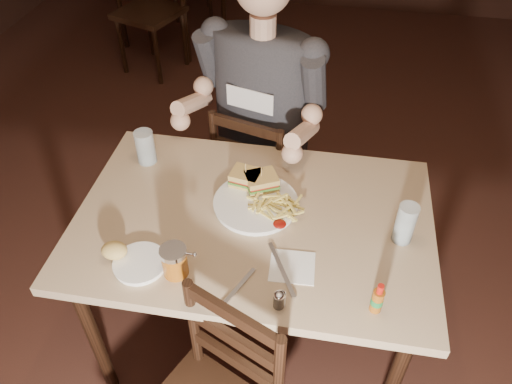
% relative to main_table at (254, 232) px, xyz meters
% --- Properties ---
extents(room_shell, '(7.00, 7.00, 7.00)m').
position_rel_main_table_xyz_m(room_shell, '(0.12, 0.35, 0.71)').
color(room_shell, black).
rests_on(room_shell, ground).
extents(main_table, '(1.29, 0.87, 0.77)m').
position_rel_main_table_xyz_m(main_table, '(0.00, 0.00, 0.00)').
color(main_table, tan).
rests_on(main_table, ground).
extents(chair_far, '(0.49, 0.52, 0.86)m').
position_rel_main_table_xyz_m(chair_far, '(-0.08, 0.63, -0.27)').
color(chair_far, black).
rests_on(chair_far, ground).
extents(bg_chair_near, '(0.57, 0.60, 0.95)m').
position_rel_main_table_xyz_m(bg_chair_near, '(-1.26, 2.30, -0.22)').
color(bg_chair_near, black).
rests_on(bg_chair_near, ground).
extents(diner, '(0.70, 0.60, 1.03)m').
position_rel_main_table_xyz_m(diner, '(-0.09, 0.58, 0.26)').
color(diner, '#302E33').
rests_on(diner, chair_far).
extents(dinner_plate, '(0.31, 0.31, 0.02)m').
position_rel_main_table_xyz_m(dinner_plate, '(-0.00, 0.06, 0.08)').
color(dinner_plate, white).
rests_on(dinner_plate, main_table).
extents(sandwich_left, '(0.12, 0.11, 0.10)m').
position_rel_main_table_xyz_m(sandwich_left, '(-0.06, 0.15, 0.14)').
color(sandwich_left, tan).
rests_on(sandwich_left, dinner_plate).
extents(sandwich_right, '(0.14, 0.14, 0.10)m').
position_rel_main_table_xyz_m(sandwich_right, '(0.00, 0.14, 0.14)').
color(sandwich_right, tan).
rests_on(sandwich_right, dinner_plate).
extents(fries_pile, '(0.24, 0.17, 0.04)m').
position_rel_main_table_xyz_m(fries_pile, '(0.08, 0.04, 0.11)').
color(fries_pile, '#F0D85B').
rests_on(fries_pile, dinner_plate).
extents(ketchup_dollop, '(0.05, 0.05, 0.01)m').
position_rel_main_table_xyz_m(ketchup_dollop, '(0.10, -0.04, 0.10)').
color(ketchup_dollop, maroon).
rests_on(ketchup_dollop, dinner_plate).
extents(glass_left, '(0.08, 0.08, 0.14)m').
position_rel_main_table_xyz_m(glass_left, '(-0.48, 0.24, 0.15)').
color(glass_left, silver).
rests_on(glass_left, main_table).
extents(glass_right, '(0.07, 0.07, 0.15)m').
position_rel_main_table_xyz_m(glass_right, '(0.52, -0.01, 0.15)').
color(glass_right, silver).
rests_on(glass_right, main_table).
extents(hot_sauce, '(0.04, 0.04, 0.12)m').
position_rel_main_table_xyz_m(hot_sauce, '(0.43, -0.31, 0.13)').
color(hot_sauce, '#8A470F').
rests_on(hot_sauce, main_table).
extents(salt_shaker, '(0.03, 0.03, 0.06)m').
position_rel_main_table_xyz_m(salt_shaker, '(0.15, -0.35, 0.10)').
color(salt_shaker, white).
rests_on(salt_shaker, main_table).
extents(pepper_shaker, '(0.03, 0.03, 0.06)m').
position_rel_main_table_xyz_m(pepper_shaker, '(0.15, -0.35, 0.11)').
color(pepper_shaker, '#38332D').
rests_on(pepper_shaker, main_table).
extents(syrup_dispenser, '(0.09, 0.09, 0.11)m').
position_rel_main_table_xyz_m(syrup_dispenser, '(-0.20, -0.29, 0.13)').
color(syrup_dispenser, '#8A470F').
rests_on(syrup_dispenser, main_table).
extents(napkin, '(0.15, 0.15, 0.00)m').
position_rel_main_table_xyz_m(napkin, '(0.17, -0.20, 0.08)').
color(napkin, white).
rests_on(napkin, main_table).
extents(knife, '(0.12, 0.21, 0.01)m').
position_rel_main_table_xyz_m(knife, '(0.13, -0.22, 0.08)').
color(knife, silver).
rests_on(knife, napkin).
extents(fork, '(0.08, 0.17, 0.01)m').
position_rel_main_table_xyz_m(fork, '(0.01, -0.31, 0.08)').
color(fork, silver).
rests_on(fork, napkin).
extents(side_plate, '(0.17, 0.17, 0.01)m').
position_rel_main_table_xyz_m(side_plate, '(-0.32, -0.28, 0.08)').
color(side_plate, white).
rests_on(side_plate, main_table).
extents(bread_roll, '(0.09, 0.07, 0.05)m').
position_rel_main_table_xyz_m(bread_roll, '(-0.41, -0.27, 0.11)').
color(bread_roll, tan).
rests_on(bread_roll, side_plate).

